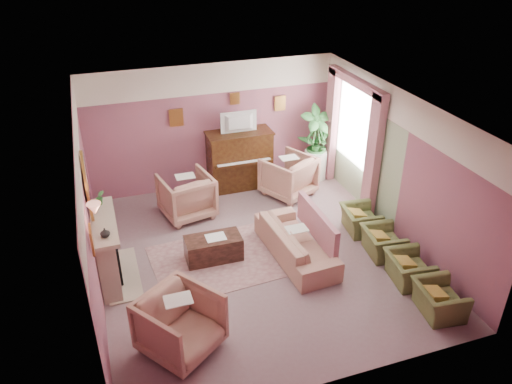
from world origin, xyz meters
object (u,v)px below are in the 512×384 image
object	(u,v)px
olive_chair_d	(361,216)
side_table	(315,164)
coffee_table	(213,248)
piano	(240,160)
floral_armchair_left	(186,193)
olive_chair_b	(409,265)
sofa	(296,237)
floral_armchair_right	(288,174)
olive_chair_c	(383,239)
olive_chair_a	(440,296)
television	(240,121)
floral_armchair_front	(180,322)

from	to	relation	value
olive_chair_d	side_table	distance (m)	2.37
coffee_table	olive_chair_d	size ratio (longest dim) A/B	1.31
piano	floral_armchair_left	world-z (taller)	piano
side_table	olive_chair_b	bearing A→B (deg)	-91.61
sofa	side_table	size ratio (longest dim) A/B	2.92
coffee_table	sofa	world-z (taller)	sofa
floral_armchair_right	olive_chair_c	world-z (taller)	floral_armchair_right
olive_chair_c	side_table	world-z (taller)	side_table
olive_chair_a	floral_armchair_right	bearing A→B (deg)	100.46
sofa	floral_armchair_left	xyz separation A→B (m)	(-1.57, 2.05, 0.09)
coffee_table	olive_chair_a	xyz separation A→B (m)	(2.96, -2.48, 0.11)
television	coffee_table	xyz separation A→B (m)	(-1.27, -2.47, -1.38)
coffee_table	olive_chair_d	bearing A→B (deg)	-0.34
sofa	olive_chair_a	world-z (taller)	sofa
television	floral_armchair_left	distance (m)	1.96
sofa	floral_armchair_left	world-z (taller)	floral_armchair_left
floral_armchair_left	floral_armchair_front	distance (m)	3.69
television	sofa	xyz separation A→B (m)	(0.16, -2.86, -1.19)
television	floral_armchair_front	xyz separation A→B (m)	(-2.24, -4.41, -1.09)
olive_chair_d	side_table	size ratio (longest dim) A/B	1.09
floral_armchair_front	side_table	size ratio (longest dim) A/B	1.45
television	side_table	distance (m)	2.19
coffee_table	side_table	world-z (taller)	side_table
television	olive_chair_c	world-z (taller)	television
coffee_table	floral_armchair_left	size ratio (longest dim) A/B	0.99
olive_chair_d	olive_chair_c	bearing A→B (deg)	-90.00
olive_chair_d	floral_armchair_right	bearing A→B (deg)	113.50
sofa	olive_chair_d	xyz separation A→B (m)	(1.52, 0.38, -0.08)
piano	olive_chair_d	bearing A→B (deg)	-56.41
olive_chair_c	olive_chair_d	world-z (taller)	same
olive_chair_d	television	bearing A→B (deg)	124.12
sofa	olive_chair_c	distance (m)	1.59
coffee_table	floral_armchair_front	xyz separation A→B (m)	(-0.96, -1.94, 0.28)
olive_chair_a	olive_chair_d	size ratio (longest dim) A/B	1.00
floral_armchair_right	olive_chair_c	xyz separation A→B (m)	(0.79, -2.64, -0.18)
television	floral_armchair_front	size ratio (longest dim) A/B	0.79
olive_chair_d	olive_chair_b	bearing A→B (deg)	-90.00
piano	sofa	size ratio (longest dim) A/B	0.68
olive_chair_a	side_table	xyz separation A→B (m)	(0.11, 4.82, 0.02)
sofa	olive_chair_d	bearing A→B (deg)	13.93
piano	olive_chair_a	world-z (taller)	piano
olive_chair_c	side_table	distance (m)	3.19
floral_armchair_front	olive_chair_b	bearing A→B (deg)	4.15
coffee_table	olive_chair_b	xyz separation A→B (m)	(2.96, -1.66, 0.11)
television	olive_chair_a	bearing A→B (deg)	-71.20
floral_armchair_right	olive_chair_c	distance (m)	2.76
floral_armchair_right	floral_armchair_front	distance (m)	4.88
floral_armchair_front	television	bearing A→B (deg)	63.12
olive_chair_a	olive_chair_d	world-z (taller)	same
floral_armchair_front	olive_chair_d	bearing A→B (deg)	26.15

